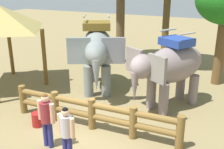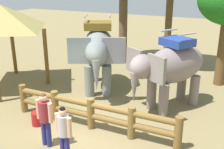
{
  "view_description": "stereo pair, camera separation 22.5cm",
  "coord_description": "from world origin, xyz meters",
  "px_view_note": "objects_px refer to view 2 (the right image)",
  "views": [
    {
      "loc": [
        3.97,
        -6.51,
        4.6
      ],
      "look_at": [
        0.0,
        1.76,
        1.4
      ],
      "focal_mm": 43.31,
      "sensor_mm": 36.0,
      "label": 1
    },
    {
      "loc": [
        4.17,
        -6.41,
        4.6
      ],
      "look_at": [
        0.0,
        1.76,
        1.4
      ],
      "focal_mm": 43.31,
      "sensor_mm": 36.0,
      "label": 2
    }
  ],
  "objects_px": {
    "log_fence": "(91,112)",
    "thatched_shelter": "(0,18)",
    "tourist_woman_in_black": "(45,116)",
    "tourist_man_in_blue": "(64,130)",
    "elephant_center": "(171,67)",
    "elephant_near_left": "(98,50)",
    "feed_bucket": "(38,118)"
  },
  "relations": [
    {
      "from": "log_fence",
      "to": "thatched_shelter",
      "type": "bearing_deg",
      "value": 164.09
    },
    {
      "from": "tourist_woman_in_black",
      "to": "tourist_man_in_blue",
      "type": "xyz_separation_m",
      "value": [
        0.89,
        -0.31,
        -0.05
      ]
    },
    {
      "from": "tourist_man_in_blue",
      "to": "tourist_woman_in_black",
      "type": "bearing_deg",
      "value": 160.79
    },
    {
      "from": "elephant_center",
      "to": "thatched_shelter",
      "type": "relative_size",
      "value": 0.86
    },
    {
      "from": "tourist_man_in_blue",
      "to": "elephant_near_left",
      "type": "bearing_deg",
      "value": 109.27
    },
    {
      "from": "tourist_woman_in_black",
      "to": "log_fence",
      "type": "bearing_deg",
      "value": 65.85
    },
    {
      "from": "log_fence",
      "to": "elephant_near_left",
      "type": "bearing_deg",
      "value": 115.29
    },
    {
      "from": "tourist_woman_in_black",
      "to": "feed_bucket",
      "type": "bearing_deg",
      "value": 143.19
    },
    {
      "from": "log_fence",
      "to": "tourist_woman_in_black",
      "type": "height_order",
      "value": "tourist_woman_in_black"
    },
    {
      "from": "elephant_center",
      "to": "feed_bucket",
      "type": "bearing_deg",
      "value": -137.29
    },
    {
      "from": "elephant_near_left",
      "to": "tourist_man_in_blue",
      "type": "height_order",
      "value": "elephant_near_left"
    },
    {
      "from": "elephant_near_left",
      "to": "feed_bucket",
      "type": "distance_m",
      "value": 3.96
    },
    {
      "from": "tourist_woman_in_black",
      "to": "thatched_shelter",
      "type": "relative_size",
      "value": 0.43
    },
    {
      "from": "log_fence",
      "to": "elephant_center",
      "type": "xyz_separation_m",
      "value": [
        1.83,
        2.64,
        1.04
      ]
    },
    {
      "from": "log_fence",
      "to": "tourist_man_in_blue",
      "type": "distance_m",
      "value": 1.79
    },
    {
      "from": "elephant_near_left",
      "to": "tourist_man_in_blue",
      "type": "distance_m",
      "value": 5.08
    },
    {
      "from": "elephant_near_left",
      "to": "thatched_shelter",
      "type": "xyz_separation_m",
      "value": [
        -3.97,
        -1.45,
        1.27
      ]
    },
    {
      "from": "tourist_man_in_blue",
      "to": "log_fence",
      "type": "bearing_deg",
      "value": 97.94
    },
    {
      "from": "elephant_center",
      "to": "tourist_man_in_blue",
      "type": "xyz_separation_m",
      "value": [
        -1.59,
        -4.38,
        -0.73
      ]
    },
    {
      "from": "elephant_near_left",
      "to": "tourist_woman_in_black",
      "type": "height_order",
      "value": "elephant_near_left"
    },
    {
      "from": "log_fence",
      "to": "thatched_shelter",
      "type": "height_order",
      "value": "thatched_shelter"
    },
    {
      "from": "elephant_center",
      "to": "log_fence",
      "type": "bearing_deg",
      "value": -124.76
    },
    {
      "from": "log_fence",
      "to": "elephant_center",
      "type": "relative_size",
      "value": 1.74
    },
    {
      "from": "elephant_center",
      "to": "tourist_woman_in_black",
      "type": "height_order",
      "value": "elephant_center"
    },
    {
      "from": "elephant_center",
      "to": "tourist_man_in_blue",
      "type": "distance_m",
      "value": 4.71
    },
    {
      "from": "log_fence",
      "to": "feed_bucket",
      "type": "relative_size",
      "value": 12.66
    },
    {
      "from": "tourist_woman_in_black",
      "to": "elephant_center",
      "type": "bearing_deg",
      "value": 58.72
    },
    {
      "from": "elephant_near_left",
      "to": "thatched_shelter",
      "type": "bearing_deg",
      "value": -159.96
    },
    {
      "from": "elephant_center",
      "to": "tourist_man_in_blue",
      "type": "relative_size",
      "value": 2.15
    },
    {
      "from": "log_fence",
      "to": "tourist_woman_in_black",
      "type": "distance_m",
      "value": 1.61
    },
    {
      "from": "elephant_near_left",
      "to": "feed_bucket",
      "type": "height_order",
      "value": "elephant_near_left"
    },
    {
      "from": "elephant_center",
      "to": "thatched_shelter",
      "type": "xyz_separation_m",
      "value": [
        -7.21,
        -1.1,
        1.45
      ]
    }
  ]
}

